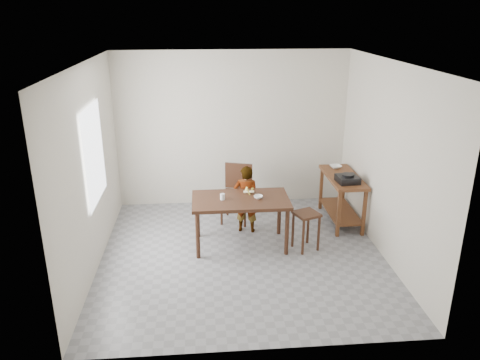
{
  "coord_description": "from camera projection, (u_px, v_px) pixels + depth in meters",
  "views": [
    {
      "loc": [
        -0.54,
        -5.92,
        3.32
      ],
      "look_at": [
        0.0,
        0.4,
        1.0
      ],
      "focal_mm": 35.0,
      "sensor_mm": 36.0,
      "label": 1
    }
  ],
  "objects": [
    {
      "name": "banana",
      "position": [
        249.0,
        192.0,
        6.92
      ],
      "size": [
        0.2,
        0.16,
        0.06
      ],
      "primitive_type": null,
      "rotation": [
        0.0,
        0.0,
        -0.24
      ],
      "color": "#E6CD4A",
      "rests_on": "dining_table"
    },
    {
      "name": "small_bowl",
      "position": [
        258.0,
        197.0,
        6.75
      ],
      "size": [
        0.17,
        0.17,
        0.04
      ],
      "primitive_type": "imported",
      "rotation": [
        0.0,
        0.0,
        -0.41
      ],
      "color": "white",
      "rests_on": "dining_table"
    },
    {
      "name": "wall_left",
      "position": [
        89.0,
        170.0,
        6.09
      ],
      "size": [
        0.04,
        4.0,
        2.7
      ],
      "primitive_type": "cube",
      "color": "beige",
      "rests_on": "ground"
    },
    {
      "name": "wall_right",
      "position": [
        389.0,
        162.0,
        6.42
      ],
      "size": [
        0.04,
        4.0,
        2.7
      ],
      "primitive_type": "cube",
      "color": "beige",
      "rests_on": "ground"
    },
    {
      "name": "child",
      "position": [
        246.0,
        199.0,
        7.27
      ],
      "size": [
        0.44,
        0.34,
        1.09
      ],
      "primitive_type": "imported",
      "rotation": [
        0.0,
        0.0,
        2.92
      ],
      "color": "white",
      "rests_on": "floor"
    },
    {
      "name": "window_pane",
      "position": [
        94.0,
        154.0,
        6.23
      ],
      "size": [
        0.02,
        1.1,
        1.3
      ],
      "primitive_type": "cube",
      "color": "white",
      "rests_on": "wall_left"
    },
    {
      "name": "dining_table",
      "position": [
        241.0,
        222.0,
        6.87
      ],
      "size": [
        1.4,
        0.8,
        0.75
      ],
      "primitive_type": null,
      "color": "#3A2013",
      "rests_on": "floor"
    },
    {
      "name": "stool",
      "position": [
        306.0,
        231.0,
        6.81
      ],
      "size": [
        0.42,
        0.42,
        0.57
      ],
      "primitive_type": null,
      "rotation": [
        0.0,
        0.0,
        0.38
      ],
      "color": "#3A2013",
      "rests_on": "floor"
    },
    {
      "name": "gas_burner",
      "position": [
        348.0,
        179.0,
        7.22
      ],
      "size": [
        0.34,
        0.34,
        0.11
      ],
      "primitive_type": "cube",
      "rotation": [
        0.0,
        0.0,
        0.09
      ],
      "color": "black",
      "rests_on": "prep_counter"
    },
    {
      "name": "prep_counter",
      "position": [
        341.0,
        199.0,
        7.66
      ],
      "size": [
        0.5,
        1.2,
        0.8
      ],
      "primitive_type": null,
      "color": "brown",
      "rests_on": "floor"
    },
    {
      "name": "glass_tumbler",
      "position": [
        223.0,
        197.0,
        6.7
      ],
      "size": [
        0.07,
        0.07,
        0.09
      ],
      "primitive_type": "cylinder",
      "rotation": [
        0.0,
        0.0,
        -0.07
      ],
      "color": "white",
      "rests_on": "dining_table"
    },
    {
      "name": "floor",
      "position": [
        242.0,
        256.0,
        6.73
      ],
      "size": [
        4.0,
        4.0,
        0.04
      ],
      "primitive_type": "cube",
      "color": "gray",
      "rests_on": "ground"
    },
    {
      "name": "ceiling",
      "position": [
        243.0,
        61.0,
        5.79
      ],
      "size": [
        4.0,
        4.0,
        0.04
      ],
      "primitive_type": "cube",
      "color": "white",
      "rests_on": "wall_back"
    },
    {
      "name": "wall_front",
      "position": [
        262.0,
        234.0,
        4.37
      ],
      "size": [
        4.0,
        0.04,
        2.7
      ],
      "primitive_type": "cube",
      "color": "beige",
      "rests_on": "ground"
    },
    {
      "name": "serving_bowl",
      "position": [
        336.0,
        167.0,
        7.87
      ],
      "size": [
        0.23,
        0.23,
        0.05
      ],
      "primitive_type": "imported",
      "rotation": [
        0.0,
        0.0,
        0.22
      ],
      "color": "white",
      "rests_on": "prep_counter"
    },
    {
      "name": "wall_back",
      "position": [
        232.0,
        129.0,
        8.15
      ],
      "size": [
        4.0,
        0.04,
        2.7
      ],
      "primitive_type": "cube",
      "color": "beige",
      "rests_on": "ground"
    },
    {
      "name": "dining_chair",
      "position": [
        236.0,
        195.0,
        7.64
      ],
      "size": [
        0.57,
        0.57,
        0.94
      ],
      "primitive_type": null,
      "rotation": [
        0.0,
        0.0,
        -0.31
      ],
      "color": "#3A2013",
      "rests_on": "floor"
    }
  ]
}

